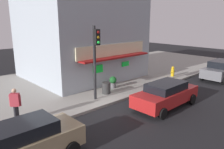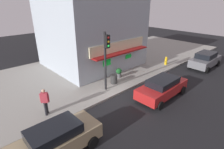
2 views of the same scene
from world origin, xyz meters
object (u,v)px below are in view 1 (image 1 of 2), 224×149
fire_hydrant (173,71)px  potted_plant_by_doorway (113,82)px  pedestrian (16,104)px  parked_car_tan (23,143)px  parked_car_grey (221,70)px  trash_can (106,88)px  traffic_light (96,53)px  parked_car_red (166,94)px

fire_hydrant → potted_plant_by_doorway: 6.47m
fire_hydrant → pedestrian: pedestrian is taller
fire_hydrant → potted_plant_by_doorway: size_ratio=1.02×
parked_car_tan → parked_car_grey: bearing=0.1°
potted_plant_by_doorway → parked_car_grey: bearing=-24.9°
trash_can → potted_plant_by_doorway: (1.24, 0.64, 0.09)m
traffic_light → pedestrian: (-5.03, 0.11, -2.02)m
potted_plant_by_doorway → fire_hydrant: bearing=-9.7°
pedestrian → potted_plant_by_doorway: pedestrian is taller
fire_hydrant → parked_car_tan: 15.25m
pedestrian → potted_plant_by_doorway: size_ratio=2.02×
traffic_light → parked_car_red: traffic_light is taller
parked_car_grey → trash_can: bearing=160.9°
parked_car_tan → parked_car_grey: (17.66, 0.04, 0.02)m
trash_can → parked_car_tan: parked_car_tan is taller
traffic_light → parked_car_tan: (-6.01, -3.16, -2.33)m
fire_hydrant → parked_car_grey: parked_car_grey is taller
parked_car_red → trash_can: bearing=107.8°
traffic_light → fire_hydrant: traffic_light is taller
traffic_light → potted_plant_by_doorway: traffic_light is taller
trash_can → pedestrian: pedestrian is taller
traffic_light → trash_can: (1.28, 0.48, -2.61)m
parked_car_red → parked_car_grey: bearing=2.5°
parked_car_grey → parked_car_tan: bearing=-179.9°
parked_car_red → pedestrian: bearing=154.5°
potted_plant_by_doorway → parked_car_grey: 10.06m
pedestrian → parked_car_tan: 3.43m
trash_can → pedestrian: 6.34m
fire_hydrant → pedestrian: (-13.93, 0.09, 0.55)m
trash_can → parked_car_grey: (10.37, -3.59, 0.30)m
potted_plant_by_doorway → parked_car_red: parked_car_red is taller
traffic_light → parked_car_grey: traffic_light is taller
traffic_light → parked_car_red: size_ratio=1.02×
traffic_light → parked_car_tan: size_ratio=1.06×
trash_can → potted_plant_by_doorway: bearing=27.3°
traffic_light → pedestrian: traffic_light is taller
trash_can → parked_car_tan: bearing=-153.5°
parked_car_tan → potted_plant_by_doorway: bearing=26.6°
parked_car_tan → parked_car_red: (8.58, -0.36, -0.03)m
parked_car_tan → parked_car_red: bearing=-2.4°
fire_hydrant → trash_can: fire_hydrant is taller
trash_can → traffic_light: bearing=-159.6°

